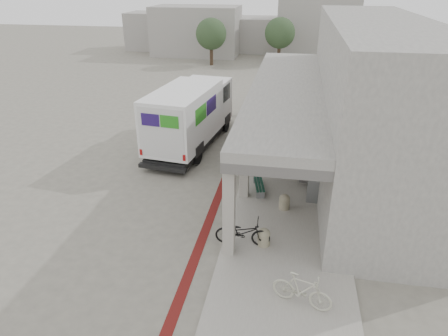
% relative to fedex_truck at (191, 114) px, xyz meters
% --- Properties ---
extents(ground, '(120.00, 120.00, 0.00)m').
position_rel_fedex_truck_xyz_m(ground, '(1.55, -5.81, -1.84)').
color(ground, '#6A665B').
rests_on(ground, ground).
extents(bike_lane_stripe, '(0.35, 40.00, 0.01)m').
position_rel_fedex_truck_xyz_m(bike_lane_stripe, '(2.55, -3.81, -1.83)').
color(bike_lane_stripe, '#5B1412').
rests_on(bike_lane_stripe, ground).
extents(sidewalk, '(4.40, 28.00, 0.12)m').
position_rel_fedex_truck_xyz_m(sidewalk, '(5.55, -5.81, -1.78)').
color(sidewalk, gray).
rests_on(sidewalk, ground).
extents(transit_building, '(7.60, 17.00, 7.00)m').
position_rel_fedex_truck_xyz_m(transit_building, '(8.38, -1.31, 1.56)').
color(transit_building, gray).
rests_on(transit_building, ground).
extents(distant_backdrop, '(28.00, 10.00, 6.50)m').
position_rel_fedex_truck_xyz_m(distant_backdrop, '(-1.29, 30.08, 0.86)').
color(distant_backdrop, gray).
rests_on(distant_backdrop, ground).
extents(tree_left, '(3.20, 3.20, 4.80)m').
position_rel_fedex_truck_xyz_m(tree_left, '(-3.45, 22.19, 1.34)').
color(tree_left, '#38281C').
rests_on(tree_left, ground).
extents(tree_mid, '(3.20, 3.20, 4.80)m').
position_rel_fedex_truck_xyz_m(tree_mid, '(3.55, 24.19, 1.34)').
color(tree_mid, '#38281C').
rests_on(tree_mid, ground).
extents(tree_right, '(3.20, 3.20, 4.80)m').
position_rel_fedex_truck_xyz_m(tree_right, '(11.55, 23.19, 1.34)').
color(tree_right, '#38281C').
rests_on(tree_right, ground).
extents(fedex_truck, '(3.46, 8.34, 3.45)m').
position_rel_fedex_truck_xyz_m(fedex_truck, '(0.00, 0.00, 0.00)').
color(fedex_truck, black).
rests_on(fedex_truck, ground).
extents(bench, '(0.68, 1.69, 0.39)m').
position_rel_fedex_truck_xyz_m(bench, '(4.24, -4.78, -1.44)').
color(bench, gray).
rests_on(bench, sidewalk).
extents(bollard_near, '(0.44, 0.44, 0.66)m').
position_rel_fedex_truck_xyz_m(bollard_near, '(4.79, -8.69, -1.39)').
color(bollard_near, gray).
rests_on(bollard_near, sidewalk).
extents(bollard_far, '(0.43, 0.43, 0.64)m').
position_rel_fedex_truck_xyz_m(bollard_far, '(5.41, -6.11, -1.40)').
color(bollard_far, gray).
rests_on(bollard_far, sidewalk).
extents(utility_cabinet, '(0.54, 0.68, 1.08)m').
position_rel_fedex_truck_xyz_m(utility_cabinet, '(6.55, -5.17, -1.18)').
color(utility_cabinet, slate).
rests_on(utility_cabinet, sidewalk).
extents(bicycle_black, '(1.95, 0.74, 1.01)m').
position_rel_fedex_truck_xyz_m(bicycle_black, '(4.05, -8.80, -1.21)').
color(bicycle_black, black).
rests_on(bicycle_black, sidewalk).
extents(bicycle_cream, '(1.84, 1.01, 1.06)m').
position_rel_fedex_truck_xyz_m(bicycle_cream, '(6.10, -11.34, -1.19)').
color(bicycle_cream, beige).
rests_on(bicycle_cream, sidewalk).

